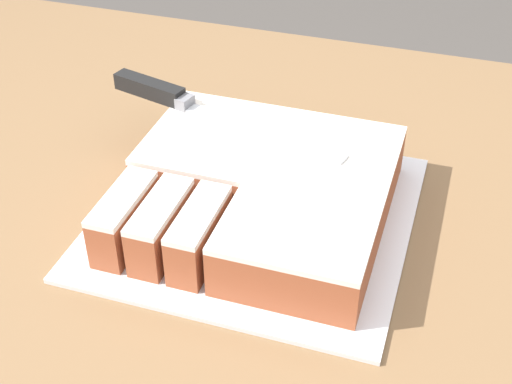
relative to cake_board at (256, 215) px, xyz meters
The scene contains 3 objects.
cake_board is the anchor object (origin of this frame).
cake 0.04m from the cake_board, 44.65° to the left, with size 0.30×0.29×0.06m.
knife 0.20m from the cake_board, 143.37° to the left, with size 0.34×0.11×0.02m.
Camera 1 is at (0.23, -0.60, 1.49)m, focal length 50.00 mm.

